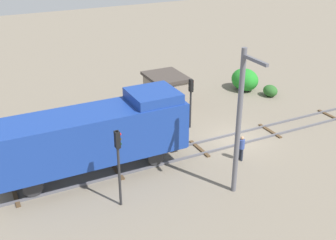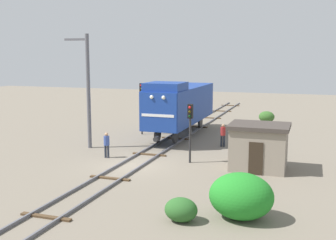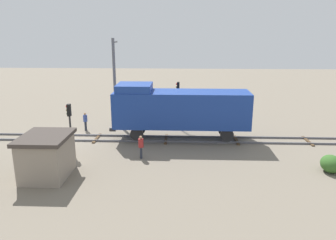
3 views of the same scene
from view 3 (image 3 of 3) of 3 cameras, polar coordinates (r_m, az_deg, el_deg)
name	(u,v)px [view 3 (image 3 of 3)]	position (r m, az deg, el deg)	size (l,w,h in m)	color
ground_plane	(63,138)	(29.58, -17.87, -3.06)	(106.81, 106.81, 0.00)	#756B5B
railway_track	(63,138)	(29.56, -17.88, -2.93)	(2.40, 71.20, 0.16)	#595960
locomotive	(179,108)	(27.02, 1.94, 2.09)	(2.90, 11.60, 4.60)	navy
traffic_signal_near	(70,119)	(25.34, -16.77, 0.18)	(0.32, 0.34, 3.75)	#262628
traffic_signal_mid	(178,97)	(30.28, 1.75, 4.08)	(0.32, 0.34, 4.40)	#262628
worker_near_track	(85,120)	(31.06, -14.21, 0.00)	(0.38, 0.38, 1.70)	#262B38
worker_by_signal	(141,145)	(23.66, -4.74, -4.39)	(0.38, 0.38, 1.70)	#262B38
catenary_mast	(115,79)	(32.34, -9.27, 7.02)	(1.94, 0.28, 8.28)	#595960
relay_hut	(47,156)	(21.93, -20.38, -5.87)	(3.50, 2.90, 2.74)	gray
bush_mid	(331,164)	(23.99, 26.52, -6.84)	(1.57, 1.28, 1.14)	#346126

